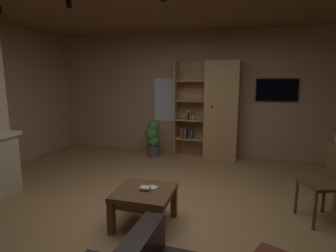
# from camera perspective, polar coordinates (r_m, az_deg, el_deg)

# --- Properties ---
(floor) EXTENTS (6.51, 5.70, 0.02)m
(floor) POSITION_cam_1_polar(r_m,az_deg,el_deg) (3.42, -1.89, -18.95)
(floor) COLOR #A37A4C
(floor) RESTS_ON ground
(wall_back) EXTENTS (6.63, 0.06, 2.64)m
(wall_back) POSITION_cam_1_polar(r_m,az_deg,el_deg) (5.82, 6.59, 6.74)
(wall_back) COLOR tan
(wall_back) RESTS_ON ground
(window_pane_back) EXTENTS (0.78, 0.01, 0.95)m
(window_pane_back) POSITION_cam_1_polar(r_m,az_deg,el_deg) (5.91, 0.71, 5.66)
(window_pane_back) COLOR white
(bookshelf_cabinet) EXTENTS (1.28, 0.41, 2.02)m
(bookshelf_cabinet) POSITION_cam_1_polar(r_m,az_deg,el_deg) (5.52, 10.50, 3.08)
(bookshelf_cabinet) COLOR tan
(bookshelf_cabinet) RESTS_ON ground
(coffee_table) EXTENTS (0.64, 0.62, 0.42)m
(coffee_table) POSITION_cam_1_polar(r_m,az_deg,el_deg) (3.10, -5.15, -15.08)
(coffee_table) COLOR brown
(coffee_table) RESTS_ON ground
(table_book_0) EXTENTS (0.12, 0.12, 0.02)m
(table_book_0) POSITION_cam_1_polar(r_m,az_deg,el_deg) (3.09, -3.33, -13.18)
(table_book_0) COLOR beige
(table_book_0) RESTS_ON coffee_table
(table_book_1) EXTENTS (0.11, 0.09, 0.02)m
(table_book_1) POSITION_cam_1_polar(r_m,az_deg,el_deg) (3.05, -4.99, -13.19)
(table_book_1) COLOR beige
(table_book_1) RESTS_ON coffee_table
(dining_chair) EXTENTS (0.54, 0.54, 0.92)m
(dining_chair) POSITION_cam_1_polar(r_m,az_deg,el_deg) (3.61, 31.45, -9.51)
(dining_chair) COLOR brown
(dining_chair) RESTS_ON ground
(potted_floor_plant) EXTENTS (0.33, 0.31, 0.79)m
(potted_floor_plant) POSITION_cam_1_polar(r_m,az_deg,el_deg) (5.68, -3.25, -2.43)
(potted_floor_plant) COLOR #4C4C51
(potted_floor_plant) RESTS_ON ground
(wall_mounted_tv) EXTENTS (0.79, 0.06, 0.44)m
(wall_mounted_tv) POSITION_cam_1_polar(r_m,az_deg,el_deg) (5.72, 22.45, 7.23)
(wall_mounted_tv) COLOR black
(track_light_spot_1) EXTENTS (0.07, 0.07, 0.09)m
(track_light_spot_1) POSITION_cam_1_polar(r_m,az_deg,el_deg) (3.81, -20.67, 23.44)
(track_light_spot_1) COLOR black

